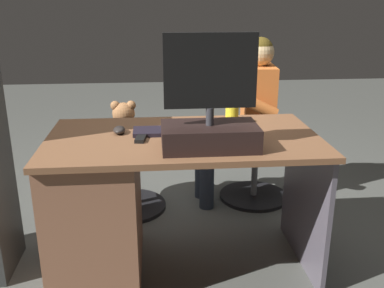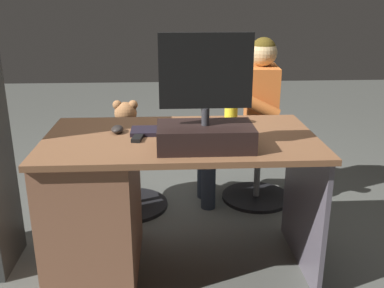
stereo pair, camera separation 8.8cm
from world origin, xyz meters
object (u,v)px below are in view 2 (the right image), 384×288
cup (231,115)px  person (249,110)px  monitor (205,121)px  office_chair_teddy (129,174)px  desk (114,200)px  tv_remote (139,136)px  keyboard (173,131)px  teddy_bear (126,126)px  visitor_chair (258,165)px  computer_mouse (117,129)px

cup → person: (-0.21, -0.59, -0.12)m
monitor → office_chair_teddy: bearing=-63.6°
cup → person: size_ratio=0.09×
desk → office_chair_teddy: 0.73m
cup → tv_remote: bearing=24.7°
keyboard → tv_remote: (0.17, 0.08, -0.00)m
monitor → tv_remote: monitor is taller
monitor → person: (-0.38, -0.96, -0.20)m
monitor → office_chair_teddy: 1.17m
tv_remote → office_chair_teddy: tv_remote is taller
tv_remote → desk: bearing=-2.1°
monitor → teddy_bear: bearing=-63.9°
teddy_bear → visitor_chair: 0.96m
monitor → person: size_ratio=0.45×
desk → visitor_chair: 1.21m
teddy_bear → cup: bearing=139.5°
keyboard → cup: 0.35m
keyboard → office_chair_teddy: size_ratio=0.81×
cup → visitor_chair: 0.84m
desk → computer_mouse: size_ratio=14.00×
tv_remote → computer_mouse: bearing=-33.0°
desk → tv_remote: bearing=169.5°
tv_remote → teddy_bear: bearing=-71.6°
teddy_bear → office_chair_teddy: bearing=90.0°
monitor → cup: (-0.17, -0.38, -0.07)m
computer_mouse → tv_remote: (-0.11, 0.10, -0.01)m
monitor → tv_remote: size_ratio=3.42×
visitor_chair → person: size_ratio=0.43×
cup → person: 0.63m
keyboard → cup: cup is taller
cup → visitor_chair: bearing=-116.0°
computer_mouse → teddy_bear: bearing=-88.4°
office_chair_teddy → person: size_ratio=0.45×
cup → tv_remote: size_ratio=0.66×
cup → person: person is taller
computer_mouse → person: (-0.80, -0.71, -0.09)m
monitor → teddy_bear: size_ratio=1.57×
monitor → visitor_chair: 1.23m
keyboard → teddy_bear: bearing=-65.8°
computer_mouse → tv_remote: bearing=138.7°
keyboard → desk: bearing=10.9°
keyboard → visitor_chair: bearing=-129.6°
computer_mouse → visitor_chair: computer_mouse is taller
keyboard → office_chair_teddy: keyboard is taller
office_chair_teddy → cup: bearing=140.1°
computer_mouse → person: bearing=-138.5°
keyboard → person: (-0.52, -0.72, -0.08)m
office_chair_teddy → person: person is taller
keyboard → teddy_bear: size_ratio=1.29×
keyboard → visitor_chair: (-0.60, -0.73, -0.49)m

